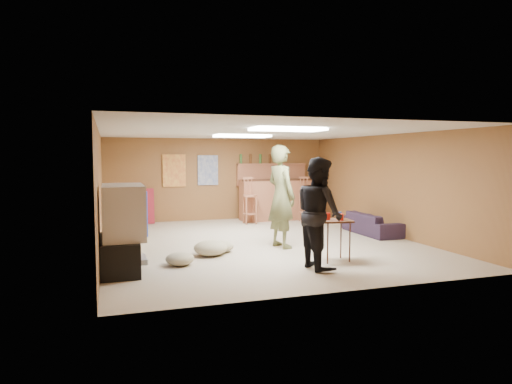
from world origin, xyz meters
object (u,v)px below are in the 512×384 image
object	(u,v)px
bar_counter	(277,200)
tray_table	(334,240)
person_olive	(281,196)
sofa	(372,223)
person_black	(319,213)
tv_body	(123,211)

from	to	relation	value
bar_counter	tray_table	bearing A→B (deg)	-99.67
bar_counter	person_olive	xyz separation A→B (m)	(-1.25, -3.53, 0.42)
sofa	bar_counter	bearing A→B (deg)	23.73
bar_counter	person_black	bearing A→B (deg)	-103.79
tv_body	tray_table	xyz separation A→B (m)	(3.32, -0.42, -0.56)
tv_body	tray_table	distance (m)	3.39
bar_counter	tray_table	size ratio (longest dim) A/B	2.92
tv_body	sofa	distance (m)	5.64
person_olive	person_black	distance (m)	1.68
person_olive	tray_table	world-z (taller)	person_olive
person_olive	person_black	xyz separation A→B (m)	(-0.03, -1.68, -0.11)
sofa	tv_body	bearing A→B (deg)	107.71
tv_body	sofa	size ratio (longest dim) A/B	0.68
bar_counter	sofa	bearing A→B (deg)	-66.68
bar_counter	sofa	world-z (taller)	bar_counter
sofa	tray_table	bearing A→B (deg)	136.26
person_olive	bar_counter	bearing A→B (deg)	-34.41
tv_body	bar_counter	world-z (taller)	tv_body
bar_counter	person_black	xyz separation A→B (m)	(-1.28, -5.21, 0.31)
tv_body	tray_table	bearing A→B (deg)	-7.30
tv_body	person_olive	distance (m)	3.04
sofa	tray_table	xyz separation A→B (m)	(-2.03, -2.09, 0.11)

